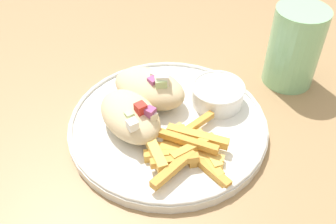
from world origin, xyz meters
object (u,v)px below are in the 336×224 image
object	(u,v)px
pita_sandwich_near	(130,116)
pita_sandwich_far	(150,88)
fries_pile	(188,150)
water_glass	(294,50)
sauce_ramekin	(216,92)
plate	(168,124)

from	to	relation	value
pita_sandwich_near	pita_sandwich_far	xyz separation A→B (m)	(-0.02, 0.06, 0.00)
pita_sandwich_near	fries_pile	xyz separation A→B (m)	(0.09, 0.02, -0.01)
pita_sandwich_near	fries_pile	size ratio (longest dim) A/B	0.83
pita_sandwich_far	fries_pile	bearing A→B (deg)	-34.24
pita_sandwich_near	water_glass	distance (m)	0.28
sauce_ramekin	plate	bearing A→B (deg)	-104.19
sauce_ramekin	water_glass	distance (m)	0.15
pita_sandwich_far	sauce_ramekin	xyz separation A→B (m)	(0.07, 0.07, -0.01)
water_glass	plate	bearing A→B (deg)	-106.10
pita_sandwich_far	water_glass	world-z (taller)	water_glass
pita_sandwich_far	water_glass	size ratio (longest dim) A/B	0.98
pita_sandwich_far	water_glass	xyz separation A→B (m)	(0.12, 0.21, 0.02)
plate	pita_sandwich_far	world-z (taller)	pita_sandwich_far
plate	water_glass	xyz separation A→B (m)	(0.06, 0.22, 0.05)
pita_sandwich_near	plate	bearing A→B (deg)	68.91
pita_sandwich_far	fries_pile	size ratio (longest dim) A/B	0.86
fries_pile	water_glass	bearing A→B (deg)	89.49
fries_pile	pita_sandwich_near	bearing A→B (deg)	-169.37
pita_sandwich_far	fries_pile	distance (m)	0.12
plate	sauce_ramekin	distance (m)	0.09
plate	pita_sandwich_far	size ratio (longest dim) A/B	2.25
plate	sauce_ramekin	world-z (taller)	sauce_ramekin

